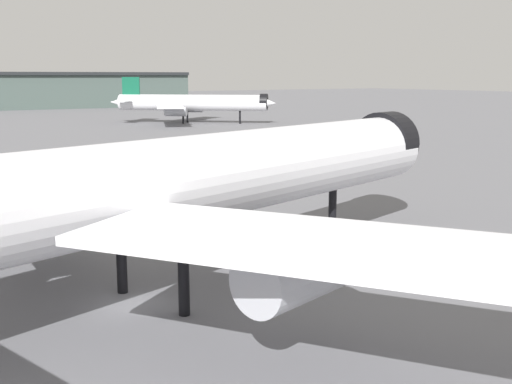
{
  "coord_description": "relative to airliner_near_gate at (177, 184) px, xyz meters",
  "views": [
    {
      "loc": [
        -12.54,
        -32.14,
        12.78
      ],
      "look_at": [
        9.94,
        2.02,
        5.2
      ],
      "focal_mm": 44.09,
      "sensor_mm": 36.0,
      "label": 1
    }
  ],
  "objects": [
    {
      "name": "ground",
      "position": [
        -3.24,
        -0.17,
        -6.64
      ],
      "size": [
        900.0,
        900.0,
        0.0
      ],
      "primitive_type": "plane",
      "color": "slate"
    },
    {
      "name": "traffic_cone_near_nose",
      "position": [
        8.91,
        32.29,
        -6.32
      ],
      "size": [
        0.52,
        0.52,
        0.65
      ],
      "primitive_type": "cone",
      "color": "#F2600C",
      "rests_on": "ground"
    },
    {
      "name": "airliner_far_taxiway",
      "position": [
        64.19,
        121.36,
        -1.16
      ],
      "size": [
        38.97,
        36.28,
        12.44
      ],
      "rotation": [
        0.0,
        0.0,
        5.56
      ],
      "color": "white",
      "rests_on": "ground"
    },
    {
      "name": "airliner_near_gate",
      "position": [
        0.0,
        0.0,
        0.0
      ],
      "size": [
        54.33,
        48.58,
        15.08
      ],
      "rotation": [
        0.0,
        0.0,
        0.27
      ],
      "color": "white",
      "rests_on": "ground"
    }
  ]
}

